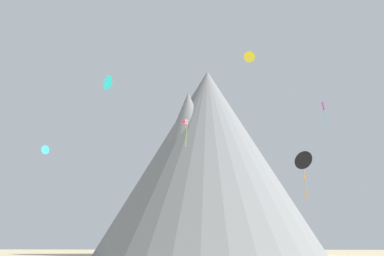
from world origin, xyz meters
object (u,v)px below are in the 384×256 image
object	(u,v)px
rock_massif	(204,162)
kite_cyan_mid	(45,150)
kite_rainbow_mid	(185,123)
kite_magenta_mid	(324,110)
kite_black_low	(304,161)
kite_teal_mid	(107,82)
kite_yellow_high	(249,57)

from	to	relation	value
rock_massif	kite_cyan_mid	bearing A→B (deg)	-125.95
rock_massif	kite_rainbow_mid	world-z (taller)	rock_massif
kite_magenta_mid	kite_black_low	bearing A→B (deg)	20.26
rock_massif	kite_magenta_mid	xyz separation A→B (m)	(21.23, -53.08, -1.18)
rock_massif	kite_teal_mid	bearing A→B (deg)	-98.13
kite_black_low	kite_rainbow_mid	bearing A→B (deg)	-19.81
kite_rainbow_mid	kite_black_low	xyz separation A→B (m)	(15.51, -22.75, -10.41)
kite_yellow_high	kite_cyan_mid	xyz separation A→B (m)	(-38.84, -1.75, -18.12)
rock_massif	kite_teal_mid	xyz separation A→B (m)	(-9.24, -64.62, 0.05)
kite_rainbow_mid	kite_black_low	distance (m)	29.44
rock_massif	kite_rainbow_mid	distance (m)	48.09
kite_rainbow_mid	kite_teal_mid	xyz separation A→B (m)	(-8.82, -16.55, 1.58)
rock_massif	kite_cyan_mid	size ratio (longest dim) A/B	45.53
kite_rainbow_mid	kite_black_low	bearing A→B (deg)	-108.76
kite_yellow_high	kite_cyan_mid	distance (m)	42.89
rock_massif	kite_yellow_high	world-z (taller)	rock_massif
kite_cyan_mid	kite_yellow_high	bearing A→B (deg)	128.26
kite_magenta_mid	kite_yellow_high	distance (m)	24.83
kite_black_low	kite_teal_mid	bearing A→B (deg)	21.62
kite_magenta_mid	kite_teal_mid	world-z (taller)	kite_teal_mid
kite_yellow_high	kite_black_low	bearing A→B (deg)	86.21
kite_magenta_mid	kite_yellow_high	xyz separation A→B (m)	(-10.22, 16.45, 15.54)
kite_cyan_mid	kite_rainbow_mid	bearing A→B (deg)	106.21
rock_massif	kite_yellow_high	size ratio (longest dim) A/B	33.49
kite_yellow_high	kite_teal_mid	bearing A→B (deg)	43.52
kite_magenta_mid	kite_yellow_high	world-z (taller)	kite_yellow_high
kite_teal_mid	kite_black_low	bearing A→B (deg)	88.96
kite_teal_mid	kite_cyan_mid	size ratio (longest dim) A/B	1.27
rock_massif	kite_magenta_mid	bearing A→B (deg)	-68.20
kite_yellow_high	kite_black_low	distance (m)	43.33
kite_magenta_mid	kite_teal_mid	xyz separation A→B (m)	(-30.47, -11.54, 1.24)
kite_magenta_mid	kite_cyan_mid	size ratio (longest dim) A/B	2.42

